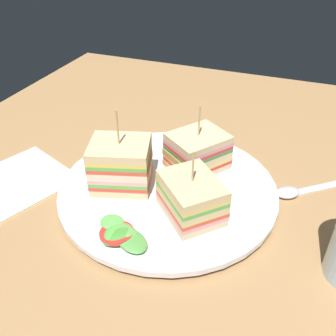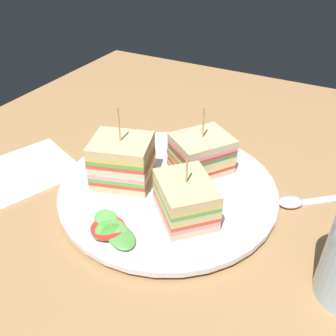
{
  "view_description": "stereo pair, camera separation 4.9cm",
  "coord_description": "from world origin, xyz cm",
  "px_view_note": "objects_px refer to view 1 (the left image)",
  "views": [
    {
      "loc": [
        -37.38,
        -14.31,
        32.74
      ],
      "look_at": [
        0.0,
        0.0,
        4.46
      ],
      "focal_mm": 39.3,
      "sensor_mm": 36.0,
      "label": 1
    },
    {
      "loc": [
        -35.35,
        -18.76,
        32.74
      ],
      "look_at": [
        0.0,
        0.0,
        4.46
      ],
      "focal_mm": 39.3,
      "sensor_mm": 36.0,
      "label": 2
    }
  ],
  "objects_px": {
    "napkin": "(15,181)",
    "sandwich_wedge_1": "(191,198)",
    "plate": "(168,189)",
    "spoon": "(302,190)",
    "sandwich_wedge_2": "(197,151)",
    "sandwich_wedge_0": "(121,165)"
  },
  "relations": [
    {
      "from": "plate",
      "to": "sandwich_wedge_0",
      "type": "distance_m",
      "value": 0.07
    },
    {
      "from": "plate",
      "to": "spoon",
      "type": "height_order",
      "value": "plate"
    },
    {
      "from": "spoon",
      "to": "napkin",
      "type": "relative_size",
      "value": 0.95
    },
    {
      "from": "sandwich_wedge_0",
      "to": "spoon",
      "type": "relative_size",
      "value": 0.84
    },
    {
      "from": "plate",
      "to": "spoon",
      "type": "bearing_deg",
      "value": -67.69
    },
    {
      "from": "spoon",
      "to": "napkin",
      "type": "distance_m",
      "value": 0.41
    },
    {
      "from": "sandwich_wedge_2",
      "to": "napkin",
      "type": "height_order",
      "value": "sandwich_wedge_2"
    },
    {
      "from": "sandwich_wedge_2",
      "to": "sandwich_wedge_0",
      "type": "bearing_deg",
      "value": -11.16
    },
    {
      "from": "sandwich_wedge_0",
      "to": "spoon",
      "type": "xyz_separation_m",
      "value": [
        0.09,
        -0.24,
        -0.04
      ]
    },
    {
      "from": "plate",
      "to": "sandwich_wedge_1",
      "type": "bearing_deg",
      "value": -132.37
    },
    {
      "from": "sandwich_wedge_2",
      "to": "napkin",
      "type": "xyz_separation_m",
      "value": [
        -0.11,
        0.24,
        -0.04
      ]
    },
    {
      "from": "plate",
      "to": "spoon",
      "type": "xyz_separation_m",
      "value": [
        0.07,
        -0.17,
        -0.0
      ]
    },
    {
      "from": "napkin",
      "to": "sandwich_wedge_1",
      "type": "bearing_deg",
      "value": -87.16
    },
    {
      "from": "plate",
      "to": "napkin",
      "type": "distance_m",
      "value": 0.22
    },
    {
      "from": "spoon",
      "to": "napkin",
      "type": "height_order",
      "value": "spoon"
    },
    {
      "from": "plate",
      "to": "napkin",
      "type": "relative_size",
      "value": 2.11
    },
    {
      "from": "plate",
      "to": "napkin",
      "type": "xyz_separation_m",
      "value": [
        -0.06,
        0.22,
        -0.01
      ]
    },
    {
      "from": "sandwich_wedge_1",
      "to": "napkin",
      "type": "bearing_deg",
      "value": 47.77
    },
    {
      "from": "sandwich_wedge_1",
      "to": "sandwich_wedge_2",
      "type": "height_order",
      "value": "sandwich_wedge_2"
    },
    {
      "from": "sandwich_wedge_2",
      "to": "napkin",
      "type": "relative_size",
      "value": 0.71
    },
    {
      "from": "plate",
      "to": "sandwich_wedge_2",
      "type": "height_order",
      "value": "sandwich_wedge_2"
    },
    {
      "from": "sandwich_wedge_1",
      "to": "spoon",
      "type": "bearing_deg",
      "value": -93.46
    }
  ]
}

